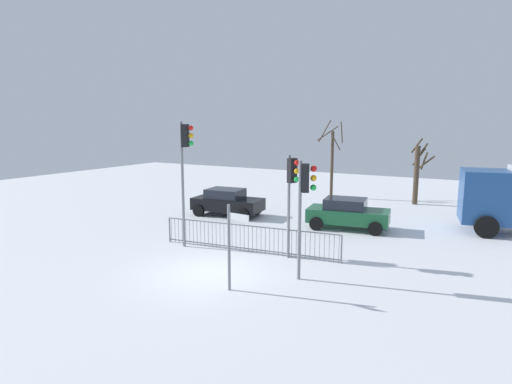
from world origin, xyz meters
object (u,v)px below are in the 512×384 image
traffic_light_foreground_left (185,156)px  bare_tree_centre (332,160)px  car_green_far (347,213)px  traffic_light_foreground_right (292,184)px  car_black_mid (227,202)px  traffic_light_mid_left (305,193)px  direction_sign_post (231,243)px  bare_tree_left (417,172)px

traffic_light_foreground_left → bare_tree_centre: bearing=161.7°
car_green_far → traffic_light_foreground_right: bearing=-103.1°
traffic_light_foreground_left → bare_tree_centre: 14.28m
traffic_light_foreground_right → car_black_mid: traffic_light_foreground_right is taller
traffic_light_mid_left → direction_sign_post: (-1.54, -1.95, -1.34)m
bare_tree_left → bare_tree_centre: 5.51m
traffic_light_mid_left → direction_sign_post: bearing=-62.3°
bare_tree_left → bare_tree_centre: (-5.48, -0.20, 0.53)m
traffic_light_foreground_left → car_green_far: bearing=128.4°
traffic_light_foreground_left → car_green_far: size_ratio=1.27×
traffic_light_foreground_right → traffic_light_mid_left: size_ratio=1.00×
traffic_light_foreground_left → car_green_far: traffic_light_foreground_left is taller
bare_tree_left → traffic_light_foreground_left: bearing=-114.8°
direction_sign_post → car_black_mid: size_ratio=0.67×
traffic_light_foreground_right → direction_sign_post: size_ratio=1.46×
traffic_light_foreground_right → bare_tree_centre: (-3.20, 13.51, -0.27)m
traffic_light_foreground_right → traffic_light_foreground_left: traffic_light_foreground_left is taller
car_green_far → car_black_mid: bearing=174.4°
traffic_light_foreground_right → bare_tree_left: bare_tree_left is taller
direction_sign_post → car_green_far: (0.73, 9.20, -0.74)m
car_green_far → bare_tree_centre: size_ratio=0.77×
traffic_light_foreground_right → car_green_far: 5.88m
car_black_mid → car_green_far: size_ratio=0.99×
traffic_light_foreground_left → car_black_mid: bearing=-176.0°
traffic_light_foreground_right → direction_sign_post: 3.96m
traffic_light_foreground_left → traffic_light_mid_left: bearing=65.5°
car_green_far → direction_sign_post: bearing=-102.9°
traffic_light_mid_left → car_black_mid: traffic_light_mid_left is taller
traffic_light_foreground_right → car_black_mid: 8.34m
traffic_light_foreground_left → car_black_mid: size_ratio=1.29×
car_black_mid → bare_tree_centre: size_ratio=0.76×
traffic_light_mid_left → direction_sign_post: 2.82m
traffic_light_mid_left → bare_tree_left: bearing=152.4°
traffic_light_mid_left → car_black_mid: size_ratio=0.98×
traffic_light_foreground_left → car_green_far: (4.82, 6.16, -2.95)m
traffic_light_mid_left → bare_tree_centre: size_ratio=0.74×
traffic_light_foreground_right → car_green_far: traffic_light_foreground_right is taller
bare_tree_left → traffic_light_mid_left: bearing=-93.7°
car_black_mid → car_green_far: 6.67m
traffic_light_mid_left → car_black_mid: 10.41m
traffic_light_foreground_right → bare_tree_centre: size_ratio=0.74×
car_green_far → bare_tree_centre: (-3.65, 8.02, 1.80)m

